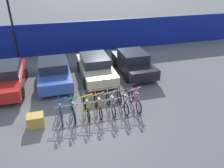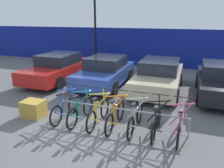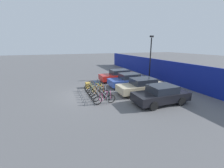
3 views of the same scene
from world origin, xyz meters
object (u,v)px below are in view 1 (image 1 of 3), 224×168
at_px(bicycle_silver, 111,104).
at_px(cargo_crate, 36,121).
at_px(car_beige, 95,67).
at_px(lamp_post, 11,20).
at_px(bicycle_orange, 98,106).
at_px(bicycle_black, 123,102).
at_px(bicycle_pink, 135,101).
at_px(bicycle_teal, 73,110).
at_px(car_black, 133,63).
at_px(bicycle_yellow, 86,108).
at_px(bicycle_blue, 61,112).
at_px(car_blue, 54,72).
at_px(bike_rack, 99,102).
at_px(car_red, 6,77).

height_order(bicycle_silver, cargo_crate, bicycle_silver).
bearing_deg(cargo_crate, car_beige, 49.49).
bearing_deg(lamp_post, cargo_crate, -80.61).
height_order(bicycle_orange, bicycle_black, same).
bearing_deg(bicycle_pink, cargo_crate, 179.06).
distance_m(bicycle_teal, car_black, 5.92).
bearing_deg(car_black, bicycle_yellow, -133.79).
xyz_separation_m(bicycle_black, cargo_crate, (-4.02, -0.21, -0.10)).
xyz_separation_m(bicycle_blue, car_black, (4.94, 3.95, 0.31)).
height_order(bicycle_pink, car_beige, car_beige).
xyz_separation_m(car_blue, lamp_post, (-2.35, 4.16, 2.32)).
distance_m(bicycle_silver, cargo_crate, 3.42).
xyz_separation_m(bicycle_orange, car_blue, (-1.80, 3.81, 0.31)).
bearing_deg(cargo_crate, bicycle_pink, 2.58).
xyz_separation_m(bicycle_teal, cargo_crate, (-1.64, -0.21, -0.10)).
distance_m(bike_rack, bicycle_black, 1.17).
height_order(bicycle_orange, car_black, car_black).
relative_size(bicycle_orange, bicycle_pink, 1.00).
distance_m(car_red, cargo_crate, 4.35).
xyz_separation_m(car_blue, cargo_crate, (-1.00, -4.02, -0.42)).
bearing_deg(bicycle_blue, bicycle_silver, -3.77).
bearing_deg(lamp_post, bicycle_blue, -72.94).
distance_m(bicycle_teal, bicycle_pink, 2.99).
bearing_deg(bike_rack, bicycle_teal, -173.05).
relative_size(bicycle_black, lamp_post, 0.32).
bearing_deg(cargo_crate, bicycle_orange, 4.25).
bearing_deg(bicycle_silver, bike_rack, 167.72).
xyz_separation_m(bicycle_pink, car_red, (-6.24, 3.81, 0.31)).
relative_size(bicycle_pink, lamp_post, 0.32).
xyz_separation_m(bike_rack, bicycle_blue, (-1.77, -0.15, -0.11)).
relative_size(bike_rack, car_beige, 0.93).
bearing_deg(car_red, lamp_post, 86.55).
distance_m(bicycle_orange, car_black, 5.12).
bearing_deg(bicycle_blue, bicycle_orange, -3.77).
relative_size(bike_rack, bicycle_orange, 2.39).
bearing_deg(bicycle_blue, bicycle_yellow, -3.77).
bearing_deg(cargo_crate, lamp_post, 99.39).
height_order(bike_rack, car_blue, car_blue).
height_order(car_red, car_blue, same).
relative_size(bike_rack, bicycle_yellow, 2.39).
bearing_deg(cargo_crate, car_blue, 76.06).
bearing_deg(bike_rack, bicycle_pink, -4.80).
xyz_separation_m(bicycle_black, car_beige, (-0.51, 3.90, 0.31)).
xyz_separation_m(bicycle_silver, car_black, (2.63, 3.95, 0.31)).
relative_size(car_red, car_blue, 1.10).
bearing_deg(lamp_post, bicycle_silver, -59.15).
height_order(bicycle_pink, car_red, car_red).
distance_m(bicycle_blue, bicycle_yellow, 1.16).
height_order(bike_rack, car_red, car_red).
xyz_separation_m(bike_rack, cargo_crate, (-2.86, -0.36, -0.22)).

